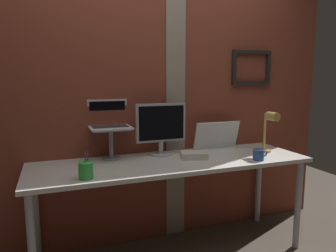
{
  "coord_description": "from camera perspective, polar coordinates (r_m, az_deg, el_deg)",
  "views": [
    {
      "loc": [
        -0.79,
        -2.15,
        1.38
      ],
      "look_at": [
        0.05,
        0.1,
        1.02
      ],
      "focal_mm": 33.44,
      "sensor_mm": 36.0,
      "label": 1
    }
  ],
  "objects": [
    {
      "name": "laptop",
      "position": [
        2.46,
        -10.69,
        1.05
      ],
      "size": [
        0.31,
        0.26,
        0.22
      ],
      "color": "white",
      "rests_on": "laptop_stand"
    },
    {
      "name": "paper_clutter_stack",
      "position": [
        2.45,
        4.74,
        -5.32
      ],
      "size": [
        0.23,
        0.19,
        0.05
      ],
      "primitive_type": "cube",
      "rotation": [
        0.0,
        0.0,
        -0.3
      ],
      "color": "silver",
      "rests_on": "desk"
    },
    {
      "name": "pen_cup",
      "position": [
        2.02,
        -14.75,
        -7.81
      ],
      "size": [
        0.09,
        0.09,
        0.17
      ],
      "color": "green",
      "rests_on": "desk"
    },
    {
      "name": "desk",
      "position": [
        2.41,
        0.84,
        -7.99
      ],
      "size": [
        2.11,
        0.64,
        0.77
      ],
      "color": "silver",
      "rests_on": "ground_plane"
    },
    {
      "name": "whiteboard_panel",
      "position": [
        2.78,
        8.86,
        -1.7
      ],
      "size": [
        0.42,
        0.08,
        0.25
      ],
      "primitive_type": "cube",
      "rotation": [
        0.27,
        0.0,
        0.0
      ],
      "color": "white",
      "rests_on": "desk"
    },
    {
      "name": "brick_wall_back",
      "position": [
        2.66,
        -3.06,
        4.74
      ],
      "size": [
        3.36,
        0.16,
        2.4
      ],
      "color": "brown",
      "rests_on": "ground_plane"
    },
    {
      "name": "laptop_stand",
      "position": [
        2.43,
        -10.36,
        -2.28
      ],
      "size": [
        0.28,
        0.22,
        0.24
      ],
      "color": "gray",
      "rests_on": "desk"
    },
    {
      "name": "desk_lamp",
      "position": [
        2.71,
        17.94,
        -0.29
      ],
      "size": [
        0.12,
        0.2,
        0.35
      ],
      "color": "tan",
      "rests_on": "desk"
    },
    {
      "name": "monitor",
      "position": [
        2.51,
        -1.3,
        0.1
      ],
      "size": [
        0.41,
        0.18,
        0.42
      ],
      "color": "#ADB2B7",
      "rests_on": "desk"
    },
    {
      "name": "coffee_mug",
      "position": [
        2.49,
        16.2,
        -5.04
      ],
      "size": [
        0.12,
        0.09,
        0.08
      ],
      "color": "#2D4C8C",
      "rests_on": "desk"
    }
  ]
}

